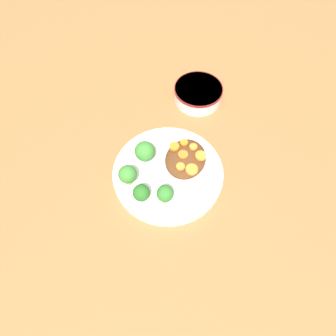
% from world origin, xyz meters
% --- Properties ---
extents(ground_plane, '(4.00, 4.00, 0.00)m').
position_xyz_m(ground_plane, '(0.00, 0.00, 0.00)').
color(ground_plane, '#9E6638').
extents(plate, '(0.26, 0.26, 0.02)m').
position_xyz_m(plate, '(0.00, 0.00, 0.01)').
color(plate, white).
rests_on(plate, ground_plane).
extents(dip_bowl, '(0.13, 0.13, 0.04)m').
position_xyz_m(dip_bowl, '(0.26, -0.00, 0.02)').
color(dip_bowl, silver).
rests_on(dip_bowl, ground_plane).
extents(stew_mound, '(0.11, 0.09, 0.03)m').
position_xyz_m(stew_mound, '(0.04, -0.03, 0.04)').
color(stew_mound, '#5B3319').
rests_on(stew_mound, plate).
extents(broccoli_floret_0, '(0.05, 0.05, 0.06)m').
position_xyz_m(broccoli_floret_0, '(0.01, 0.06, 0.06)').
color(broccoli_floret_0, '#759E51').
rests_on(broccoli_floret_0, plate).
extents(broccoli_floret_1, '(0.04, 0.04, 0.05)m').
position_xyz_m(broccoli_floret_1, '(-0.09, 0.03, 0.05)').
color(broccoli_floret_1, '#759E51').
rests_on(broccoli_floret_1, plate).
extents(broccoli_floret_2, '(0.04, 0.04, 0.05)m').
position_xyz_m(broccoli_floret_2, '(-0.07, -0.02, 0.05)').
color(broccoli_floret_2, '#759E51').
rests_on(broccoli_floret_2, plate).
extents(broccoli_floret_3, '(0.04, 0.04, 0.06)m').
position_xyz_m(broccoli_floret_3, '(-0.06, 0.08, 0.05)').
color(broccoli_floret_3, '#7FA85B').
rests_on(broccoli_floret_3, plate).
extents(carrot_slice_0, '(0.02, 0.02, 0.00)m').
position_xyz_m(carrot_slice_0, '(0.07, -0.02, 0.06)').
color(carrot_slice_0, orange).
rests_on(carrot_slice_0, stew_mound).
extents(carrot_slice_1, '(0.03, 0.03, 0.01)m').
position_xyz_m(carrot_slice_1, '(0.04, -0.06, 0.06)').
color(carrot_slice_1, orange).
rests_on(carrot_slice_1, stew_mound).
extents(carrot_slice_2, '(0.03, 0.03, 0.01)m').
position_xyz_m(carrot_slice_2, '(0.00, -0.06, 0.06)').
color(carrot_slice_2, orange).
rests_on(carrot_slice_2, stew_mound).
extents(carrot_slice_3, '(0.02, 0.02, 0.00)m').
position_xyz_m(carrot_slice_3, '(0.03, -0.03, 0.06)').
color(carrot_slice_3, orange).
rests_on(carrot_slice_3, stew_mound).
extents(carrot_slice_4, '(0.02, 0.02, 0.01)m').
position_xyz_m(carrot_slice_4, '(0.05, -0.00, 0.06)').
color(carrot_slice_4, orange).
rests_on(carrot_slice_4, stew_mound).
extents(carrot_slice_5, '(0.02, 0.02, 0.01)m').
position_xyz_m(carrot_slice_5, '(0.06, -0.04, 0.06)').
color(carrot_slice_5, orange).
rests_on(carrot_slice_5, stew_mound).
extents(carrot_slice_6, '(0.02, 0.02, 0.00)m').
position_xyz_m(carrot_slice_6, '(-0.00, -0.03, 0.06)').
color(carrot_slice_6, orange).
rests_on(carrot_slice_6, stew_mound).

